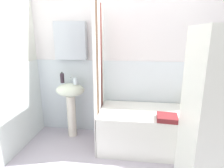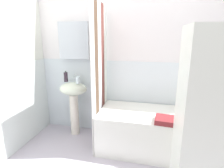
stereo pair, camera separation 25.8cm
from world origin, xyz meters
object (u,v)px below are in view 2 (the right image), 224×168
soap_dispenser (66,77)px  sink (74,97)px  toothbrush_cup (78,80)px  shampoo_bottle (201,105)px  washer_dryer_stack (215,132)px  bathtub (153,131)px  towel_folded (166,120)px  conditioner_bottle (193,102)px

soap_dispenser → sink: bearing=-16.0°
toothbrush_cup → sink: bearing=165.4°
shampoo_bottle → washer_dryer_stack: size_ratio=0.09×
bathtub → washer_dryer_stack: washer_dryer_stack is taller
toothbrush_cup → towel_folded: (1.30, -0.40, -0.33)m
conditioner_bottle → towel_folded: size_ratio=0.87×
shampoo_bottle → washer_dryer_stack: 1.21m
toothbrush_cup → towel_folded: 1.40m
shampoo_bottle → conditioner_bottle: conditioner_bottle is taller
soap_dispenser → conditioner_bottle: 1.93m
soap_dispenser → washer_dryer_stack: washer_dryer_stack is taller
sink → washer_dryer_stack: size_ratio=0.52×
sink → bathtub: 1.31m
shampoo_bottle → towel_folded: bearing=-133.4°
bathtub → conditioner_bottle: 0.71m
toothbrush_cup → washer_dryer_stack: bearing=-32.9°
shampoo_bottle → towel_folded: (-0.50, -0.53, -0.04)m
washer_dryer_stack → bathtub: bearing=118.2°
shampoo_bottle → towel_folded: 0.73m
washer_dryer_stack → conditioner_bottle: bearing=88.0°
shampoo_bottle → conditioner_bottle: 0.12m
towel_folded → toothbrush_cup: bearing=162.8°
shampoo_bottle → sink: bearing=-177.0°
sink → soap_dispenser: 0.34m
towel_folded → conditioner_bottle: bearing=53.7°
sink → washer_dryer_stack: 2.06m
bathtub → shampoo_bottle: shampoo_bottle is taller
towel_folded → shampoo_bottle: bearing=46.6°
soap_dispenser → bathtub: soap_dispenser is taller
toothbrush_cup → conditioner_bottle: (1.68, 0.12, -0.26)m
towel_folded → washer_dryer_stack: size_ratio=0.15×
soap_dispenser → shampoo_bottle: 2.05m
sink → toothbrush_cup: 0.30m
bathtub → conditioner_bottle: size_ratio=6.80×
towel_folded → washer_dryer_stack: washer_dryer_stack is taller
toothbrush_cup → conditioner_bottle: 1.71m
sink → washer_dryer_stack: washer_dryer_stack is taller
bathtub → towel_folded: towel_folded is taller
sink → soap_dispenser: (-0.13, 0.04, 0.31)m
sink → shampoo_bottle: sink is taller
washer_dryer_stack → soap_dispenser: bearing=149.0°
sink → towel_folded: sink is taller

